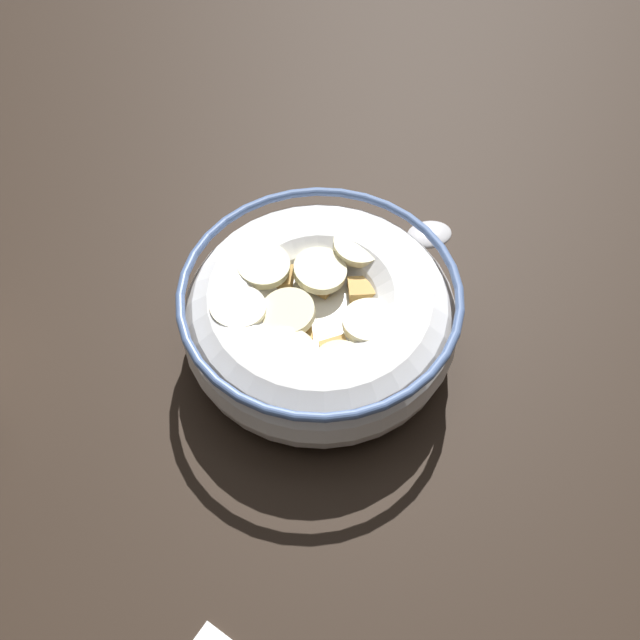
{
  "coord_description": "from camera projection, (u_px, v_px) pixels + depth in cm",
  "views": [
    {
      "loc": [
        15.04,
        -24.17,
        44.27
      ],
      "look_at": [
        0.0,
        0.0,
        3.0
      ],
      "focal_mm": 41.65,
      "sensor_mm": 36.0,
      "label": 1
    }
  ],
  "objects": [
    {
      "name": "ground_plane",
      "position": [
        320.0,
        351.0,
        0.53
      ],
      "size": [
        136.26,
        136.26,
        2.0
      ],
      "primitive_type": "cube",
      "color": "black"
    },
    {
      "name": "cereal_bowl",
      "position": [
        320.0,
        316.0,
        0.5
      ],
      "size": [
        18.53,
        18.53,
        6.44
      ],
      "color": "white",
      "rests_on": "ground_plane"
    },
    {
      "name": "spoon",
      "position": [
        403.0,
        237.0,
        0.58
      ],
      "size": [
        10.78,
        11.55,
        0.8
      ],
      "color": "#B7B7BC",
      "rests_on": "ground_plane"
    }
  ]
}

